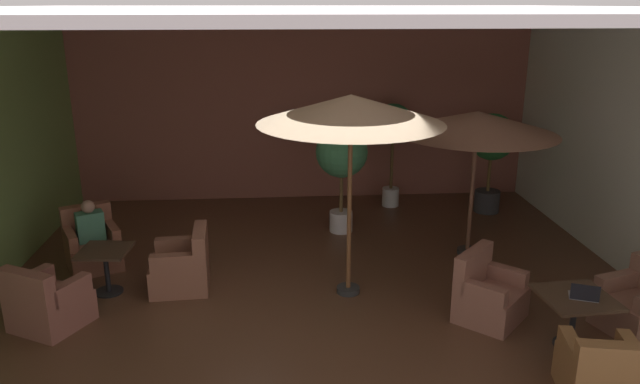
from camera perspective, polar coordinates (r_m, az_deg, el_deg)
ground_plane at (r=8.32m, az=0.25°, el=-10.24°), size 9.16×9.41×0.02m
wall_back_brick at (r=12.19m, az=-1.53°, el=8.03°), size 9.16×0.08×3.74m
ceiling_slab at (r=7.38m, az=0.29°, el=16.77°), size 9.16×9.41×0.06m
cafe_table_front_left at (r=7.67m, az=22.87°, el=-9.87°), size 0.85×0.85×0.64m
armchair_front_left_north at (r=8.05m, az=15.53°, el=-9.36°), size 1.07×1.07×0.88m
armchair_front_left_east at (r=6.91m, az=24.97°, el=-15.30°), size 0.85×0.89×0.80m
armchair_front_left_south at (r=8.48m, az=27.83°, el=-9.43°), size 0.97×0.94×0.84m
cafe_table_front_right at (r=8.84m, az=-19.52°, el=-6.10°), size 0.72×0.72×0.64m
armchair_front_right_north at (r=8.27m, az=-24.27°, el=-9.58°), size 1.04×1.03×0.85m
armchair_front_right_east at (r=8.74m, az=-12.76°, el=-6.89°), size 0.83×0.81×0.87m
armchair_front_right_south at (r=9.84m, az=-20.65°, el=-4.77°), size 1.00×1.02×0.91m
patio_umbrella_tall_red at (r=7.75m, az=2.93°, el=7.69°), size 2.42×2.42×2.75m
patio_umbrella_center_beige at (r=9.46m, az=14.57°, el=6.28°), size 2.44×2.44×2.30m
potted_tree_left_corner at (r=10.32m, az=2.05°, el=3.28°), size 0.89×0.89×1.88m
potted_tree_mid_left at (r=11.72m, az=6.88°, el=5.82°), size 0.76×0.76×2.03m
potted_tree_mid_right at (r=11.79m, az=15.84°, el=4.26°), size 0.87×0.87×1.90m
patron_blue_shirt at (r=9.66m, az=-20.83°, el=-2.77°), size 0.45×0.37×0.63m
iced_drink_cup at (r=7.56m, az=24.48°, el=-8.93°), size 0.08×0.08×0.11m
open_laptop at (r=7.56m, az=23.59°, el=-8.86°), size 0.37×0.33×0.20m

